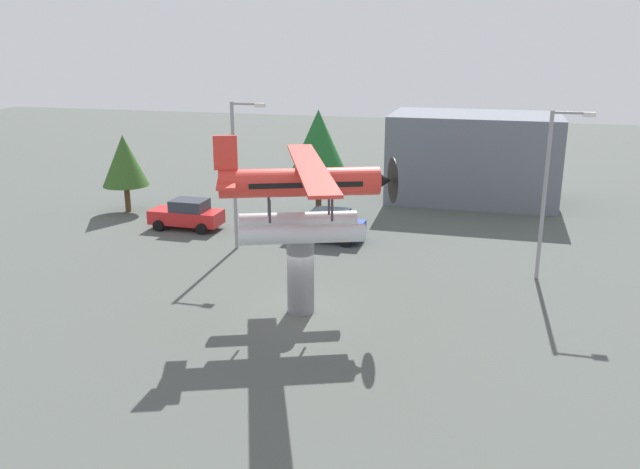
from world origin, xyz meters
name	(u,v)px	position (x,y,z in m)	size (l,w,h in m)	color
ground_plane	(301,311)	(0.00, 0.00, 0.00)	(140.00, 140.00, 0.00)	#4C514C
display_pedestal	(301,274)	(0.00, 0.00, 1.61)	(1.10, 1.10, 3.23)	slate
floatplane_monument	(303,194)	(0.12, 0.05, 4.90)	(7.19, 10.09, 4.00)	silver
car_near_red	(187,214)	(-9.95, 10.05, 0.88)	(4.20, 2.02, 1.76)	red
car_mid_blue	(327,225)	(-1.45, 9.86, 0.88)	(4.20, 2.02, 1.76)	#2847B7
streetlight_primary	(238,165)	(-5.54, 7.27, 4.48)	(1.84, 0.28, 7.70)	gray
streetlight_secondary	(550,184)	(9.66, 6.57, 4.50)	(1.84, 0.28, 7.74)	gray
storefront_building	(473,157)	(5.74, 22.00, 2.94)	(11.15, 6.82, 5.88)	slate
tree_west	(124,161)	(-15.48, 12.79, 3.30)	(2.92, 2.92, 4.94)	brown
tree_east	(318,146)	(-3.04, 13.92, 4.58)	(3.84, 3.84, 6.73)	brown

